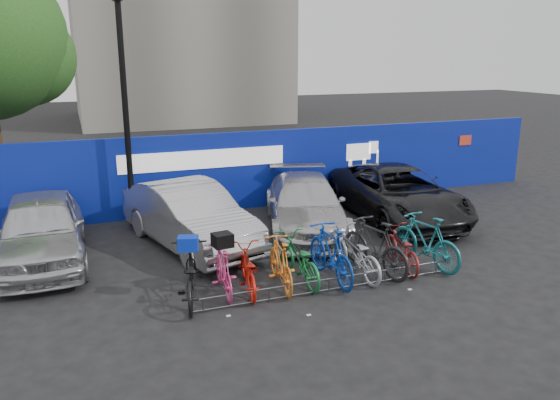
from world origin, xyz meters
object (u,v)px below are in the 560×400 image
bike_3 (281,263)px  bike_4 (299,259)px  bike_6 (355,253)px  bike_9 (425,241)px  bike_0 (190,276)px  bike_1 (223,270)px  car_0 (41,229)px  car_1 (190,216)px  bike_rack (329,284)px  bike_2 (248,270)px  bike_5 (331,253)px  car_2 (305,205)px  bike_8 (401,249)px  car_3 (397,193)px  lamppost (125,108)px  bike_7 (375,246)px

bike_3 → bike_4: (0.46, 0.15, -0.03)m
bike_6 → bike_9: bearing=173.8°
bike_0 → bike_1: bearing=-157.6°
car_0 → car_1: 3.42m
bike_rack → bike_0: 2.80m
bike_0 → bike_2: (1.19, 0.05, -0.07)m
car_1 → bike_9: car_1 is taller
bike_5 → car_1: bearing=-54.5°
car_2 → bike_3: (-1.99, -3.33, -0.19)m
bike_5 → bike_8: (1.78, 0.05, -0.15)m
bike_9 → car_3: bearing=-125.9°
bike_8 → bike_9: (0.58, -0.07, 0.14)m
bike_3 → bike_6: size_ratio=0.90×
bike_3 → car_3: bearing=-139.3°
bike_1 → lamppost: bearing=-73.1°
bike_9 → bike_7: bearing=-15.6°
car_1 → bike_7: bearing=-58.3°
bike_5 → bike_rack: bearing=61.3°
bike_1 → bike_6: bearing=-178.2°
bike_rack → bike_8: size_ratio=3.17×
bike_1 → bike_8: bearing=-177.4°
bike_rack → bike_4: 0.87m
bike_1 → bike_9: (4.66, -0.19, 0.11)m
bike_rack → car_0: 6.72m
car_3 → bike_6: (-3.21, -3.36, -0.24)m
bike_1 → bike_6: (2.89, -0.13, 0.02)m
car_1 → lamppost: bearing=101.5°
car_1 → bike_8: 5.20m
lamppost → bike_rack: size_ratio=1.09×
bike_3 → bike_rack: bearing=152.5°
bike_4 → bike_6: bike_6 is taller
car_1 → bike_2: size_ratio=2.71×
car_0 → bike_3: car_0 is taller
car_1 → car_2: size_ratio=0.96×
bike_1 → bike_4: size_ratio=0.86×
car_2 → bike_8: car_2 is taller
bike_rack → car_3: 5.70m
bike_rack → bike_1: size_ratio=3.37×
bike_5 → car_0: bearing=-30.6°
car_0 → bike_1: size_ratio=2.82×
car_2 → bike_9: 3.69m
bike_5 → bike_1: bearing=-4.7°
bike_rack → bike_0: (-2.72, 0.57, 0.37)m
car_2 → bike_1: bearing=-117.7°
bike_7 → bike_9: bike_7 is taller
car_0 → bike_1: car_0 is taller
car_2 → bike_4: (-1.52, -3.18, -0.21)m
car_0 → bike_6: size_ratio=2.38×
car_3 → bike_3: bearing=-140.8°
bike_1 → bike_4: 1.64m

